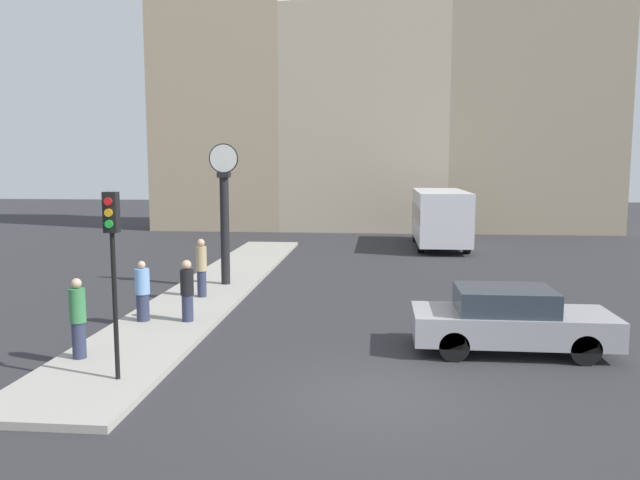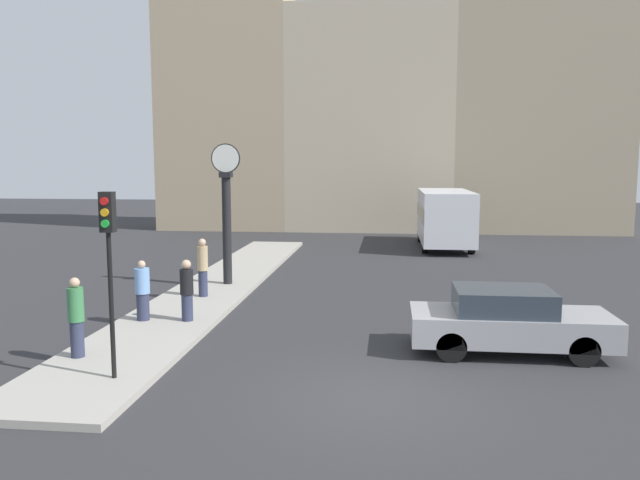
# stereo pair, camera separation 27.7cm
# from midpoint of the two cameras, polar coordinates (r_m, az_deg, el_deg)

# --- Properties ---
(ground_plane) EXTENTS (120.00, 120.00, 0.00)m
(ground_plane) POSITION_cam_midpoint_polar(r_m,az_deg,el_deg) (11.82, 5.65, -14.16)
(ground_plane) COLOR #2D2D30
(sidewalk_corner) EXTENTS (2.63, 23.14, 0.15)m
(sidewalk_corner) POSITION_cam_midpoint_polar(r_m,az_deg,el_deg) (21.77, -8.93, -4.16)
(sidewalk_corner) COLOR #A39E93
(sidewalk_corner) RESTS_ON ground_plane
(building_row) EXTENTS (28.98, 5.00, 19.31)m
(building_row) POSITION_cam_midpoint_polar(r_m,az_deg,el_deg) (40.71, 5.66, 12.69)
(building_row) COLOR tan
(building_row) RESTS_ON ground_plane
(sedan_car) EXTENTS (4.44, 1.82, 1.48)m
(sedan_car) POSITION_cam_midpoint_polar(r_m,az_deg,el_deg) (14.82, 17.35, -7.05)
(sedan_car) COLOR #9E9EA3
(sedan_car) RESTS_ON ground_plane
(bus_distant) EXTENTS (2.48, 7.02, 2.88)m
(bus_distant) POSITION_cam_midpoint_polar(r_m,az_deg,el_deg) (32.25, 11.59, 2.22)
(bus_distant) COLOR silver
(bus_distant) RESTS_ON ground_plane
(traffic_light_near) EXTENTS (0.26, 0.24, 3.59)m
(traffic_light_near) POSITION_cam_midpoint_polar(r_m,az_deg,el_deg) (12.34, -18.15, -0.48)
(traffic_light_near) COLOR black
(traffic_light_near) RESTS_ON sidewalk_corner
(street_clock) EXTENTS (1.00, 0.39, 4.78)m
(street_clock) POSITION_cam_midpoint_polar(r_m,az_deg,el_deg) (21.42, -8.17, 2.40)
(street_clock) COLOR black
(street_clock) RESTS_ON sidewalk_corner
(pedestrian_black_jacket) EXTENTS (0.35, 0.35, 1.62)m
(pedestrian_black_jacket) POSITION_cam_midpoint_polar(r_m,az_deg,el_deg) (16.72, -11.62, -4.51)
(pedestrian_black_jacket) COLOR #2D334C
(pedestrian_black_jacket) RESTS_ON sidewalk_corner
(pedestrian_tan_coat) EXTENTS (0.33, 0.33, 1.81)m
(pedestrian_tan_coat) POSITION_cam_midpoint_polar(r_m,az_deg,el_deg) (19.64, -10.28, -2.46)
(pedestrian_tan_coat) COLOR #2D334C
(pedestrian_tan_coat) RESTS_ON sidewalk_corner
(pedestrian_green_hoodie) EXTENTS (0.34, 0.34, 1.72)m
(pedestrian_green_hoodie) POSITION_cam_midpoint_polar(r_m,az_deg,el_deg) (14.27, -20.88, -6.62)
(pedestrian_green_hoodie) COLOR #2D334C
(pedestrian_green_hoodie) RESTS_ON sidewalk_corner
(pedestrian_blue_stripe) EXTENTS (0.39, 0.39, 1.59)m
(pedestrian_blue_stripe) POSITION_cam_midpoint_polar(r_m,az_deg,el_deg) (17.05, -15.48, -4.51)
(pedestrian_blue_stripe) COLOR #2D334C
(pedestrian_blue_stripe) RESTS_ON sidewalk_corner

